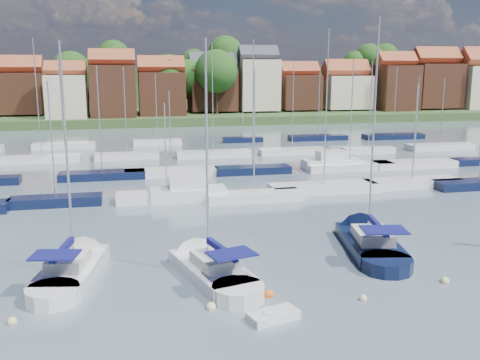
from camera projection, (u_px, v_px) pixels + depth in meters
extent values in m
plane|color=#45535E|center=(212.00, 162.00, 69.90)|extent=(260.00, 260.00, 0.00)
cube|color=silver|center=(72.00, 273.00, 31.49)|extent=(4.12, 7.30, 1.20)
cone|color=silver|center=(91.00, 249.00, 35.69)|extent=(3.45, 3.83, 2.87)
cylinder|color=silver|center=(53.00, 298.00, 28.12)|extent=(3.36, 3.36, 1.20)
cube|color=beige|center=(69.00, 261.00, 30.82)|extent=(2.51, 3.20, 0.70)
cylinder|color=#B2B2B7|center=(67.00, 155.00, 30.51)|extent=(0.14, 0.14, 12.75)
cylinder|color=#B2B2B7|center=(63.00, 252.00, 29.71)|extent=(0.82, 3.77, 0.10)
cube|color=#111257|center=(62.00, 250.00, 29.68)|extent=(0.98, 3.62, 0.35)
cube|color=#111257|center=(55.00, 255.00, 28.43)|extent=(2.72, 2.15, 0.08)
cube|color=silver|center=(212.00, 274.00, 31.42)|extent=(4.61, 7.46, 1.20)
cone|color=silver|center=(185.00, 251.00, 35.21)|extent=(3.68, 4.01, 2.89)
cylinder|color=silver|center=(238.00, 296.00, 28.40)|extent=(3.55, 3.55, 1.20)
cube|color=beige|center=(215.00, 261.00, 30.81)|extent=(2.71, 3.32, 0.70)
cylinder|color=#B2B2B7|center=(207.00, 155.00, 30.39)|extent=(0.14, 0.14, 12.86)
cylinder|color=#B2B2B7|center=(222.00, 252.00, 29.79)|extent=(1.11, 3.75, 0.10)
cube|color=#111257|center=(222.00, 249.00, 29.76)|extent=(1.25, 3.61, 0.35)
cube|color=#111257|center=(232.00, 254.00, 28.63)|extent=(2.83, 2.32, 0.08)
cube|color=black|center=(370.00, 246.00, 36.18)|extent=(4.49, 8.07, 1.20)
cone|color=black|center=(353.00, 226.00, 40.84)|extent=(3.79, 4.21, 3.18)
cylinder|color=black|center=(386.00, 267.00, 32.45)|extent=(3.69, 3.69, 1.20)
cube|color=beige|center=(372.00, 235.00, 35.46)|extent=(2.76, 3.52, 0.70)
cylinder|color=#B2B2B7|center=(374.00, 131.00, 35.07)|extent=(0.14, 0.14, 14.44)
cylinder|color=#B2B2B7|center=(378.00, 228.00, 34.25)|extent=(0.85, 4.19, 0.10)
cube|color=#111257|center=(378.00, 226.00, 34.22)|extent=(1.01, 4.01, 0.35)
cube|color=#111257|center=(384.00, 230.00, 32.84)|extent=(3.00, 2.36, 0.08)
cube|color=silver|center=(273.00, 316.00, 26.19)|extent=(2.75, 1.86, 0.49)
cylinder|color=silver|center=(273.00, 314.00, 26.16)|extent=(1.17, 1.17, 0.32)
sphere|color=beige|center=(12.00, 324.00, 25.82)|extent=(0.49, 0.49, 0.49)
sphere|color=beige|center=(211.00, 309.00, 27.39)|extent=(0.53, 0.53, 0.53)
sphere|color=#D85914|center=(269.00, 296.00, 28.90)|extent=(0.55, 0.55, 0.55)
sphere|color=beige|center=(363.00, 300.00, 28.41)|extent=(0.42, 0.42, 0.42)
sphere|color=#D85914|center=(352.00, 235.00, 39.53)|extent=(0.48, 0.48, 0.48)
sphere|color=beige|center=(445.00, 283.00, 30.75)|extent=(0.49, 0.49, 0.49)
cube|color=black|center=(56.00, 202.00, 47.78)|extent=(8.01, 2.24, 1.00)
cylinder|color=#B2B2B7|center=(52.00, 140.00, 46.62)|extent=(0.12, 0.12, 10.16)
cube|color=silver|center=(167.00, 197.00, 49.42)|extent=(9.22, 2.58, 1.00)
cylinder|color=#B2B2B7|center=(166.00, 148.00, 48.47)|extent=(0.12, 0.12, 8.18)
cube|color=silver|center=(254.00, 197.00, 49.47)|extent=(8.78, 2.46, 1.00)
cylinder|color=#B2B2B7|center=(254.00, 132.00, 48.22)|extent=(0.12, 0.12, 11.06)
cube|color=silver|center=(324.00, 189.00, 52.96)|extent=(10.79, 3.02, 1.00)
cylinder|color=#B2B2B7|center=(326.00, 108.00, 51.32)|extent=(0.12, 0.12, 14.87)
cube|color=silver|center=(412.00, 184.00, 55.25)|extent=(10.13, 2.84, 1.00)
cylinder|color=#B2B2B7|center=(415.00, 133.00, 54.16)|extent=(0.12, 0.12, 9.59)
cube|color=black|center=(479.00, 185.00, 54.72)|extent=(9.52, 2.67, 1.00)
cube|color=silver|center=(188.00, 195.00, 49.59)|extent=(7.00, 2.60, 1.40)
cube|color=silver|center=(188.00, 184.00, 49.36)|extent=(3.50, 2.20, 1.30)
cube|color=black|center=(102.00, 176.00, 59.12)|extent=(9.30, 2.60, 1.00)
cylinder|color=#B2B2B7|center=(99.00, 120.00, 57.82)|extent=(0.12, 0.12, 11.48)
cube|color=silver|center=(171.00, 173.00, 60.99)|extent=(10.40, 2.91, 1.00)
cylinder|color=#B2B2B7|center=(170.00, 130.00, 59.98)|extent=(0.12, 0.12, 8.77)
cube|color=black|center=(253.00, 171.00, 62.18)|extent=(8.80, 2.46, 1.00)
cylinder|color=#B2B2B7|center=(253.00, 104.00, 60.59)|extent=(0.12, 0.12, 14.33)
cube|color=silver|center=(349.00, 167.00, 64.44)|extent=(10.73, 3.00, 1.00)
cylinder|color=#B2B2B7|center=(351.00, 112.00, 63.08)|extent=(0.12, 0.12, 12.14)
cube|color=silver|center=(414.00, 165.00, 65.94)|extent=(10.48, 2.93, 1.00)
cylinder|color=#B2B2B7|center=(417.00, 119.00, 64.77)|extent=(0.12, 0.12, 10.28)
cube|color=black|center=(479.00, 162.00, 67.86)|extent=(6.84, 1.91, 1.00)
cube|color=silver|center=(331.00, 165.00, 64.83)|extent=(7.00, 2.60, 1.40)
cube|color=silver|center=(332.00, 156.00, 64.60)|extent=(3.50, 2.20, 1.30)
cube|color=silver|center=(42.00, 160.00, 69.53)|extent=(9.71, 2.72, 1.00)
cylinder|color=#B2B2B7|center=(37.00, 98.00, 67.88)|extent=(0.12, 0.12, 14.88)
cube|color=silver|center=(127.00, 156.00, 71.98)|extent=(8.49, 2.38, 1.00)
cylinder|color=#B2B2B7|center=(125.00, 111.00, 70.71)|extent=(0.12, 0.12, 11.31)
cube|color=silver|center=(213.00, 155.00, 73.61)|extent=(10.16, 2.85, 1.00)
cylinder|color=#B2B2B7|center=(213.00, 97.00, 71.99)|extent=(0.12, 0.12, 14.59)
cube|color=silver|center=(292.00, 152.00, 76.00)|extent=(9.53, 2.67, 1.00)
cylinder|color=#B2B2B7|center=(293.00, 106.00, 74.66)|extent=(0.12, 0.12, 11.91)
cube|color=silver|center=(368.00, 151.00, 76.86)|extent=(7.62, 2.13, 1.00)
cylinder|color=#B2B2B7|center=(370.00, 105.00, 75.50)|extent=(0.12, 0.12, 12.13)
cube|color=silver|center=(440.00, 147.00, 80.31)|extent=(10.17, 2.85, 1.00)
cylinder|color=#B2B2B7|center=(442.00, 111.00, 79.19)|extent=(0.12, 0.12, 9.73)
cube|color=silver|center=(64.00, 146.00, 81.64)|extent=(9.24, 2.59, 1.00)
cylinder|color=#B2B2B7|center=(61.00, 99.00, 80.17)|extent=(0.12, 0.12, 13.17)
cube|color=silver|center=(157.00, 143.00, 85.19)|extent=(7.57, 2.12, 1.00)
cylinder|color=#B2B2B7|center=(156.00, 107.00, 84.02)|extent=(0.12, 0.12, 10.24)
cube|color=black|center=(243.00, 140.00, 88.14)|extent=(6.58, 1.84, 1.00)
cylinder|color=#B2B2B7|center=(243.00, 113.00, 87.21)|extent=(0.12, 0.12, 8.01)
cube|color=black|center=(318.00, 138.00, 90.68)|extent=(9.92, 2.78, 1.00)
cylinder|color=#B2B2B7|center=(319.00, 103.00, 89.45)|extent=(0.12, 0.12, 10.92)
cube|color=black|center=(393.00, 137.00, 92.36)|extent=(10.55, 2.95, 1.00)
cylinder|color=#B2B2B7|center=(395.00, 100.00, 91.06)|extent=(0.12, 0.12, 11.51)
cube|color=#304924|center=(168.00, 112.00, 143.59)|extent=(200.00, 70.00, 3.00)
cube|color=#304924|center=(161.00, 91.00, 166.56)|extent=(200.00, 60.00, 14.00)
cube|color=brown|center=(20.00, 93.00, 117.17)|extent=(10.37, 9.97, 8.73)
cube|color=brown|center=(17.00, 67.00, 116.00)|extent=(10.57, 5.13, 5.13)
cube|color=beige|center=(67.00, 97.00, 111.03)|extent=(8.09, 8.80, 8.96)
cube|color=brown|center=(65.00, 70.00, 109.90)|extent=(8.25, 4.00, 4.00)
cube|color=brown|center=(113.00, 91.00, 113.59)|extent=(9.36, 10.17, 10.97)
cube|color=brown|center=(112.00, 60.00, 112.22)|extent=(9.54, 4.63, 4.63)
cube|color=brown|center=(162.00, 94.00, 117.45)|extent=(9.90, 8.56, 9.42)
cube|color=brown|center=(161.00, 67.00, 116.23)|extent=(10.10, 4.90, 4.90)
cube|color=brown|center=(213.00, 90.00, 124.54)|extent=(10.59, 8.93, 9.49)
cube|color=#383A42|center=(212.00, 63.00, 123.28)|extent=(10.80, 5.24, 5.24)
cube|color=beige|center=(258.00, 85.00, 125.62)|extent=(9.01, 8.61, 11.65)
cube|color=#383A42|center=(258.00, 55.00, 124.18)|extent=(9.19, 4.46, 4.46)
cube|color=brown|center=(299.00, 92.00, 129.24)|extent=(9.10, 9.34, 8.00)
cube|color=brown|center=(299.00, 71.00, 128.18)|extent=(9.28, 4.50, 4.50)
cube|color=beige|center=(345.00, 92.00, 131.21)|extent=(10.86, 9.59, 7.88)
cube|color=brown|center=(346.00, 70.00, 130.12)|extent=(11.07, 5.37, 5.37)
cube|color=brown|center=(395.00, 88.00, 130.82)|extent=(9.18, 9.96, 10.97)
cube|color=brown|center=(396.00, 61.00, 129.45)|extent=(9.36, 4.54, 4.54)
cube|color=brown|center=(434.00, 86.00, 134.23)|extent=(11.39, 9.67, 10.76)
cube|color=brown|center=(436.00, 58.00, 132.83)|extent=(11.62, 5.64, 5.64)
cylinder|color=#382619|center=(368.00, 80.00, 151.80)|extent=(0.50, 0.50, 4.47)
sphere|color=#2F561B|center=(369.00, 58.00, 150.54)|extent=(8.18, 8.18, 8.18)
cylinder|color=#382619|center=(189.00, 104.00, 123.37)|extent=(0.50, 0.50, 4.46)
sphere|color=#2F561B|center=(189.00, 77.00, 122.11)|extent=(8.15, 8.15, 8.15)
cylinder|color=#382619|center=(226.00, 81.00, 141.73)|extent=(0.50, 0.50, 5.15)
sphere|color=#2F561B|center=(225.00, 54.00, 140.28)|extent=(9.41, 9.41, 9.41)
cylinder|color=#382619|center=(115.00, 81.00, 138.49)|extent=(0.50, 0.50, 4.56)
sphere|color=#2F561B|center=(114.00, 56.00, 137.21)|extent=(8.34, 8.34, 8.34)
cylinder|color=#382619|center=(73.00, 101.00, 126.88)|extent=(0.50, 0.50, 5.15)
sphere|color=#2F561B|center=(71.00, 71.00, 125.44)|extent=(9.42, 9.42, 9.42)
cylinder|color=#382619|center=(4.00, 91.00, 125.25)|extent=(0.50, 0.50, 3.42)
sphere|color=#2F561B|center=(3.00, 70.00, 124.29)|extent=(6.26, 6.26, 6.26)
cylinder|color=#382619|center=(226.00, 102.00, 133.90)|extent=(0.50, 0.50, 3.77)
sphere|color=#2F561B|center=(226.00, 82.00, 132.84)|extent=(6.89, 6.89, 6.89)
cylinder|color=#382619|center=(217.00, 103.00, 119.63)|extent=(0.50, 0.50, 5.21)
sphere|color=#2F561B|center=(216.00, 71.00, 118.16)|extent=(9.53, 9.53, 9.53)
cylinder|color=#382619|center=(408.00, 102.00, 140.65)|extent=(0.50, 0.50, 2.97)
sphere|color=#2F561B|center=(409.00, 87.00, 139.82)|extent=(5.44, 5.44, 5.44)
cylinder|color=#382619|center=(170.00, 104.00, 120.32)|extent=(0.50, 0.50, 4.84)
sphere|color=#2F561B|center=(169.00, 74.00, 118.96)|extent=(8.85, 8.85, 8.85)
cylinder|color=#382619|center=(354.00, 81.00, 151.25)|extent=(0.50, 0.50, 3.72)
sphere|color=#2F561B|center=(355.00, 63.00, 150.21)|extent=(6.80, 6.80, 6.80)
cylinder|color=#382619|center=(394.00, 102.00, 131.79)|extent=(0.50, 0.50, 4.05)
sphere|color=#2F561B|center=(396.00, 80.00, 130.65)|extent=(7.40, 7.40, 7.40)
cylinder|color=#382619|center=(194.00, 84.00, 139.82)|extent=(0.50, 0.50, 3.93)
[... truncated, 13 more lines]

